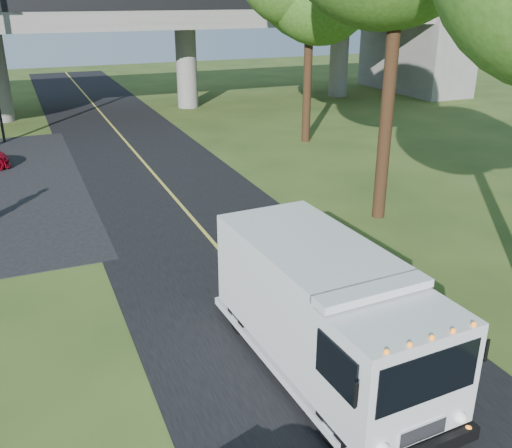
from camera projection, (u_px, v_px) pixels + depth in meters
ground at (373, 428)px, 10.47m from camera, size 120.00×120.00×0.00m
road at (204, 232)px, 19.01m from camera, size 7.00×90.00×0.02m
lane_line at (204, 232)px, 19.00m from camera, size 0.12×90.00×0.01m
overpass at (94, 42)px, 36.08m from camera, size 54.00×10.00×7.30m
step_van at (325, 308)px, 11.60m from camera, size 2.67×6.49×2.68m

